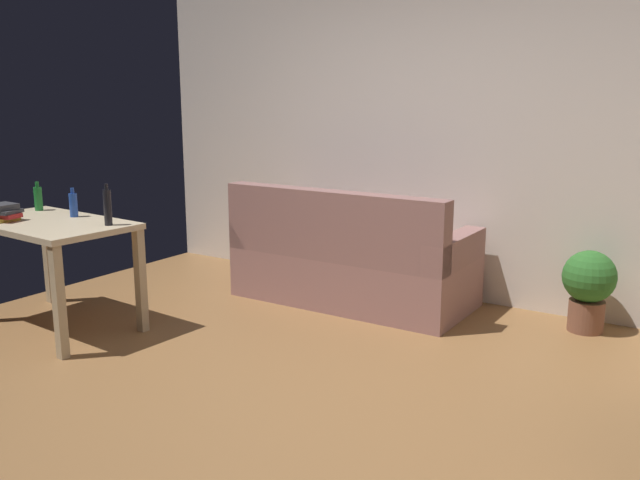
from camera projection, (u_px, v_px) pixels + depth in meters
ground_plane at (258, 383)px, 3.86m from camera, size 5.20×4.40×0.02m
wall_rear at (424, 127)px, 5.38m from camera, size 5.20×0.10×2.70m
couch at (350, 264)px, 5.27m from camera, size 1.83×0.84×0.92m
desk at (49, 237)px, 4.64m from camera, size 1.25×0.78×0.76m
potted_plant at (589, 285)px, 4.62m from camera, size 0.36×0.36×0.57m
bottle_green at (38, 198)px, 5.01m from camera, size 0.06×0.06×0.22m
bottle_blue at (73, 205)px, 4.75m from camera, size 0.06×0.06×0.21m
bottle_dark at (108, 207)px, 4.44m from camera, size 0.05×0.05×0.28m
book_stack at (2, 213)px, 4.61m from camera, size 0.27×0.22×0.12m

